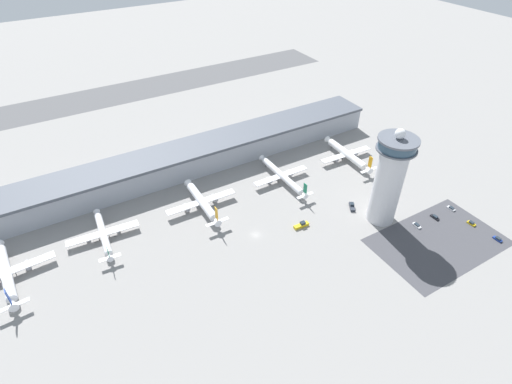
{
  "coord_description": "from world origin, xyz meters",
  "views": [
    {
      "loc": [
        -72.4,
        -124.72,
        137.51
      ],
      "look_at": [
        8.82,
        14.84,
        13.68
      ],
      "focal_mm": 28.0,
      "sensor_mm": 36.0,
      "label": 1
    }
  ],
  "objects_px": {
    "airplane_gate_alpha": "(6,273)",
    "airplane_gate_delta": "(282,176)",
    "service_truck_fuel": "(301,225)",
    "service_truck_catering": "(352,206)",
    "airplane_gate_charlie": "(202,202)",
    "control_tower": "(389,178)",
    "car_white_wagon": "(435,217)",
    "car_green_van": "(471,223)",
    "car_red_hatchback": "(451,208)",
    "car_grey_coupe": "(498,239)",
    "airplane_gate_echo": "(347,154)",
    "car_blue_compact": "(417,225)",
    "airplane_gate_bravo": "(103,234)"
  },
  "relations": [
    {
      "from": "airplane_gate_alpha",
      "to": "airplane_gate_delta",
      "type": "relative_size",
      "value": 0.95
    },
    {
      "from": "service_truck_fuel",
      "to": "service_truck_catering",
      "type": "bearing_deg",
      "value": -2.38
    },
    {
      "from": "service_truck_fuel",
      "to": "airplane_gate_charlie",
      "type": "bearing_deg",
      "value": 134.29
    },
    {
      "from": "control_tower",
      "to": "car_white_wagon",
      "type": "relative_size",
      "value": 10.95
    },
    {
      "from": "car_green_van",
      "to": "car_red_hatchback",
      "type": "height_order",
      "value": "car_green_van"
    },
    {
      "from": "car_white_wagon",
      "to": "car_grey_coupe",
      "type": "height_order",
      "value": "car_grey_coupe"
    },
    {
      "from": "airplane_gate_echo",
      "to": "car_white_wagon",
      "type": "height_order",
      "value": "airplane_gate_echo"
    },
    {
      "from": "airplane_gate_charlie",
      "to": "car_grey_coupe",
      "type": "bearing_deg",
      "value": -39.48
    },
    {
      "from": "car_white_wagon",
      "to": "car_green_van",
      "type": "bearing_deg",
      "value": -46.01
    },
    {
      "from": "car_grey_coupe",
      "to": "airplane_gate_charlie",
      "type": "bearing_deg",
      "value": 140.52
    },
    {
      "from": "car_blue_compact",
      "to": "car_green_van",
      "type": "relative_size",
      "value": 1.1
    },
    {
      "from": "control_tower",
      "to": "car_green_van",
      "type": "height_order",
      "value": "control_tower"
    },
    {
      "from": "car_green_van",
      "to": "airplane_gate_bravo",
      "type": "bearing_deg",
      "value": 153.22
    },
    {
      "from": "airplane_gate_delta",
      "to": "service_truck_fuel",
      "type": "xyz_separation_m",
      "value": [
        -12.73,
        -37.76,
        -3.18
      ]
    },
    {
      "from": "airplane_gate_alpha",
      "to": "car_blue_compact",
      "type": "relative_size",
      "value": 9.33
    },
    {
      "from": "airplane_gate_charlie",
      "to": "car_red_hatchback",
      "type": "height_order",
      "value": "airplane_gate_charlie"
    },
    {
      "from": "car_grey_coupe",
      "to": "service_truck_catering",
      "type": "bearing_deg",
      "value": 129.48
    },
    {
      "from": "airplane_gate_delta",
      "to": "car_green_van",
      "type": "bearing_deg",
      "value": -51.56
    },
    {
      "from": "airplane_gate_charlie",
      "to": "car_blue_compact",
      "type": "bearing_deg",
      "value": -37.45
    },
    {
      "from": "car_blue_compact",
      "to": "airplane_gate_bravo",
      "type": "bearing_deg",
      "value": 153.3
    },
    {
      "from": "airplane_gate_alpha",
      "to": "airplane_gate_delta",
      "type": "bearing_deg",
      "value": 0.5
    },
    {
      "from": "airplane_gate_charlie",
      "to": "car_white_wagon",
      "type": "distance_m",
      "value": 122.4
    },
    {
      "from": "airplane_gate_alpha",
      "to": "car_grey_coupe",
      "type": "bearing_deg",
      "value": -23.96
    },
    {
      "from": "airplane_gate_alpha",
      "to": "airplane_gate_bravo",
      "type": "xyz_separation_m",
      "value": [
        42.43,
        4.5,
        -0.47
      ]
    },
    {
      "from": "airplane_gate_echo",
      "to": "car_green_van",
      "type": "distance_m",
      "value": 80.78
    },
    {
      "from": "service_truck_catering",
      "to": "car_red_hatchback",
      "type": "xyz_separation_m",
      "value": [
        45.22,
        -27.77,
        -0.32
      ]
    },
    {
      "from": "service_truck_catering",
      "to": "car_green_van",
      "type": "bearing_deg",
      "value": -42.92
    },
    {
      "from": "airplane_gate_echo",
      "to": "car_blue_compact",
      "type": "height_order",
      "value": "airplane_gate_echo"
    },
    {
      "from": "airplane_gate_delta",
      "to": "car_white_wagon",
      "type": "height_order",
      "value": "airplane_gate_delta"
    },
    {
      "from": "airplane_gate_alpha",
      "to": "car_grey_coupe",
      "type": "relative_size",
      "value": 10.12
    },
    {
      "from": "airplane_gate_delta",
      "to": "car_green_van",
      "type": "xyz_separation_m",
      "value": [
        63.56,
        -80.09,
        -3.56
      ]
    },
    {
      "from": "airplane_gate_charlie",
      "to": "car_white_wagon",
      "type": "height_order",
      "value": "airplane_gate_charlie"
    },
    {
      "from": "airplane_gate_alpha",
      "to": "car_white_wagon",
      "type": "bearing_deg",
      "value": -18.71
    },
    {
      "from": "airplane_gate_alpha",
      "to": "airplane_gate_charlie",
      "type": "height_order",
      "value": "airplane_gate_charlie"
    },
    {
      "from": "airplane_gate_alpha",
      "to": "airplane_gate_echo",
      "type": "distance_m",
      "value": 192.1
    },
    {
      "from": "car_white_wagon",
      "to": "car_red_hatchback",
      "type": "relative_size",
      "value": 1.1
    },
    {
      "from": "airplane_gate_alpha",
      "to": "airplane_gate_charlie",
      "type": "bearing_deg",
      "value": 1.24
    },
    {
      "from": "airplane_gate_delta",
      "to": "car_white_wagon",
      "type": "relative_size",
      "value": 9.64
    },
    {
      "from": "airplane_gate_delta",
      "to": "airplane_gate_echo",
      "type": "bearing_deg",
      "value": -1.04
    },
    {
      "from": "airplane_gate_echo",
      "to": "car_grey_coupe",
      "type": "xyz_separation_m",
      "value": [
        16.54,
        -93.1,
        -3.56
      ]
    },
    {
      "from": "service_truck_catering",
      "to": "car_blue_compact",
      "type": "relative_size",
      "value": 1.53
    },
    {
      "from": "airplane_gate_charlie",
      "to": "car_red_hatchback",
      "type": "xyz_separation_m",
      "value": [
        115.02,
        -67.64,
        -4.1
      ]
    },
    {
      "from": "control_tower",
      "to": "airplane_gate_alpha",
      "type": "relative_size",
      "value": 1.19
    },
    {
      "from": "airplane_gate_bravo",
      "to": "service_truck_catering",
      "type": "height_order",
      "value": "airplane_gate_bravo"
    },
    {
      "from": "car_red_hatchback",
      "to": "car_blue_compact",
      "type": "bearing_deg",
      "value": -179.64
    },
    {
      "from": "car_green_van",
      "to": "airplane_gate_echo",
      "type": "bearing_deg",
      "value": 101.02
    },
    {
      "from": "car_green_van",
      "to": "service_truck_fuel",
      "type": "bearing_deg",
      "value": 150.98
    },
    {
      "from": "airplane_gate_charlie",
      "to": "service_truck_catering",
      "type": "height_order",
      "value": "airplane_gate_charlie"
    },
    {
      "from": "car_white_wagon",
      "to": "car_red_hatchback",
      "type": "height_order",
      "value": "car_white_wagon"
    },
    {
      "from": "car_grey_coupe",
      "to": "car_red_hatchback",
      "type": "bearing_deg",
      "value": 89.97
    }
  ]
}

